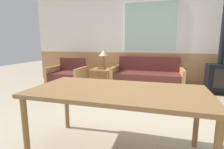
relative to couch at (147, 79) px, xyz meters
name	(u,v)px	position (x,y,z in m)	size (l,w,h in m)	color
ground_plane	(134,124)	(0.00, -2.16, -0.27)	(16.00, 16.00, 0.00)	#B2A58C
wall_back	(150,38)	(0.00, 0.47, 1.10)	(7.20, 0.09, 2.70)	#AD7A4C
couch	(147,79)	(0.00, 0.00, 0.00)	(1.83, 0.81, 0.85)	#B27F4C
armchair	(68,79)	(-2.09, -0.49, 0.00)	(0.94, 0.75, 0.81)	#B27F4C
side_table	(102,71)	(-1.26, -0.04, 0.16)	(0.56, 0.56, 0.51)	#B27F4C
table_lamp	(104,54)	(-1.22, 0.06, 0.66)	(0.27, 0.27, 0.52)	#4C3823
book_stack	(102,68)	(-1.23, -0.14, 0.26)	(0.20, 0.14, 0.05)	#2D7F3D
dining_table	(118,96)	(-0.06, -2.92, 0.40)	(1.83, 0.91, 0.74)	olive
wood_stove	(220,69)	(1.71, 0.02, 0.34)	(0.57, 0.43, 2.46)	black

